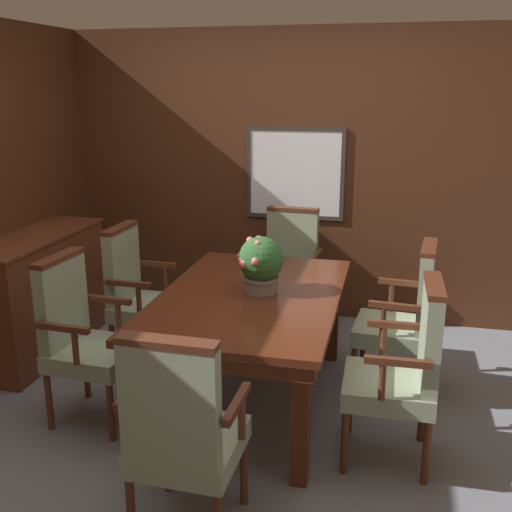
{
  "coord_description": "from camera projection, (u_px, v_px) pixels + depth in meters",
  "views": [
    {
      "loc": [
        0.93,
        -3.21,
        1.99
      ],
      "look_at": [
        0.1,
        0.34,
        0.94
      ],
      "focal_mm": 42.0,
      "sensor_mm": 36.0,
      "label": 1
    }
  ],
  "objects": [
    {
      "name": "ground_plane",
      "position": [
        227.0,
        414.0,
        3.75
      ],
      "size": [
        14.0,
        14.0,
        0.0
      ],
      "primitive_type": "plane",
      "color": "gray"
    },
    {
      "name": "wall_back",
      "position": [
        284.0,
        177.0,
        5.14
      ],
      "size": [
        7.2,
        0.08,
        2.45
      ],
      "color": "#4C2816",
      "rests_on": "ground_plane"
    },
    {
      "name": "dining_table",
      "position": [
        251.0,
        308.0,
        3.73
      ],
      "size": [
        1.09,
        1.71,
        0.74
      ],
      "color": "#562614",
      "rests_on": "ground_plane"
    },
    {
      "name": "chair_head_near",
      "position": [
        182.0,
        430.0,
        2.58
      ],
      "size": [
        0.52,
        0.49,
        1.03
      ],
      "rotation": [
        0.0,
        0.0,
        3.12
      ],
      "color": "#562B19",
      "rests_on": "ground_plane"
    },
    {
      "name": "chair_left_far",
      "position": [
        139.0,
        291.0,
        4.33
      ],
      "size": [
        0.49,
        0.52,
        1.03
      ],
      "rotation": [
        0.0,
        0.0,
        1.55
      ],
      "color": "#562B19",
      "rests_on": "ground_plane"
    },
    {
      "name": "chair_head_far",
      "position": [
        289.0,
        267.0,
        4.89
      ],
      "size": [
        0.53,
        0.51,
        1.03
      ],
      "rotation": [
        0.0,
        0.0,
        -0.07
      ],
      "color": "#562B19",
      "rests_on": "ground_plane"
    },
    {
      "name": "chair_right_far",
      "position": [
        405.0,
        315.0,
        3.89
      ],
      "size": [
        0.52,
        0.54,
        1.03
      ],
      "rotation": [
        0.0,
        0.0,
        -1.66
      ],
      "color": "#562B19",
      "rests_on": "ground_plane"
    },
    {
      "name": "chair_right_near",
      "position": [
        405.0,
        367.0,
        3.16
      ],
      "size": [
        0.49,
        0.52,
        1.03
      ],
      "rotation": [
        0.0,
        0.0,
        -1.55
      ],
      "color": "#562B19",
      "rests_on": "ground_plane"
    },
    {
      "name": "chair_left_near",
      "position": [
        82.0,
        333.0,
        3.59
      ],
      "size": [
        0.51,
        0.53,
        1.03
      ],
      "rotation": [
        0.0,
        0.0,
        1.5
      ],
      "color": "#562B19",
      "rests_on": "ground_plane"
    },
    {
      "name": "potted_plant",
      "position": [
        261.0,
        263.0,
        3.69
      ],
      "size": [
        0.29,
        0.31,
        0.35
      ],
      "color": "gray",
      "rests_on": "dining_table"
    },
    {
      "name": "sideboard_cabinet",
      "position": [
        40.0,
        294.0,
        4.54
      ],
      "size": [
        0.47,
        1.32,
        0.92
      ],
      "color": "brown",
      "rests_on": "ground_plane"
    }
  ]
}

